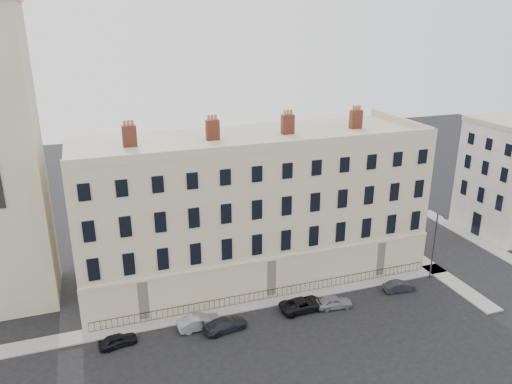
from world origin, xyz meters
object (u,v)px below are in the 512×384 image
Objects in this scene: car_d at (303,304)px; car_f at (399,286)px; car_e at (334,302)px; car_c at (225,324)px; car_a at (118,340)px; streetlamp at (435,243)px; car_b at (200,322)px.

car_d is 10.77m from car_f.
car_e reaches higher than car_f.
car_f is at bearing -97.31° from car_c.
car_c is (9.23, -0.89, 0.05)m from car_a.
car_a is 20.17m from car_e.
car_c is 10.92m from car_e.
streetlamp is at bearing -72.18° from car_f.
car_d is at bearing -94.89° from car_b.
car_b is 0.88× the size of car_d.
streetlamp reaches higher than car_a.
car_a is 0.42× the size of streetlamp.
car_e is (3.03, -0.59, -0.02)m from car_d.
car_d is (17.12, -0.22, 0.07)m from car_a.
car_b reaches higher than car_c.
car_c is at bearing -105.15° from car_a.
car_f is (18.66, 0.61, -0.05)m from car_c.
streetlamp is at bearing -75.94° from car_e.
car_c is 1.24× the size of car_f.
car_a is at bearing 75.29° from car_c.
car_b reaches higher than car_e.
car_e is (12.99, -0.98, -0.05)m from car_b.
car_b is 9.96m from car_d.
car_a is 17.12m from car_d.
car_c is at bearing 97.20° from car_e.
car_b is at bearing 84.96° from car_d.
car_e is 1.07× the size of car_f.
streetlamp reaches higher than car_d.
car_f is at bearing -173.16° from streetlamp.
car_d reaches higher than car_c.
car_e is at bearing -96.99° from car_b.
car_c is 0.54× the size of streetlamp.
car_c is at bearing 178.25° from streetlamp.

